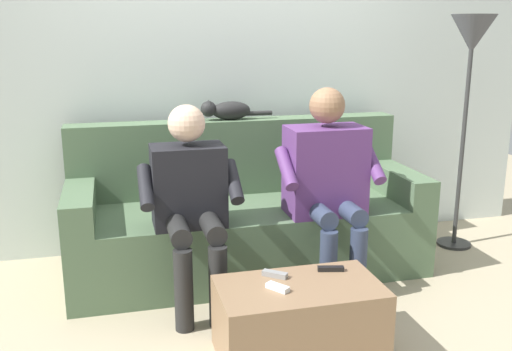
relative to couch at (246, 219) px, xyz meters
name	(u,v)px	position (x,y,z in m)	size (l,w,h in m)	color
ground_plane	(278,319)	(0.00, 0.75, -0.32)	(8.00, 8.00, 0.00)	tan
back_wall	(228,55)	(0.00, -0.51, 1.02)	(4.64, 0.06, 2.69)	silver
couch	(246,219)	(0.00, 0.00, 0.00)	(2.21, 0.83, 0.94)	#516B4C
coffee_table	(299,320)	(0.00, 1.10, -0.14)	(0.77, 0.44, 0.36)	#8C6B4C
person_left_seated	(328,176)	(-0.41, 0.38, 0.36)	(0.61, 0.51, 1.20)	#5B3370
person_right_seated	(190,194)	(0.41, 0.41, 0.32)	(0.56, 0.57, 1.13)	black
cat_on_backrest	(227,110)	(0.06, -0.26, 0.68)	(0.48, 0.12, 0.13)	black
remote_white	(278,287)	(0.11, 1.12, 0.05)	(0.11, 0.04, 0.02)	white
remote_black	(331,269)	(-0.20, 0.98, 0.05)	(0.13, 0.03, 0.02)	black
remote_gray	(275,274)	(0.09, 0.98, 0.05)	(0.12, 0.04, 0.03)	gray
floor_lamp	(471,51)	(-1.55, 0.01, 1.06)	(0.30, 0.30, 1.62)	#2D2D2D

